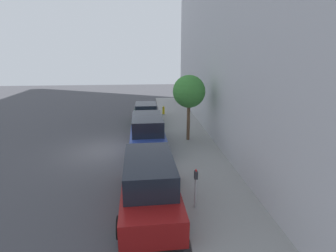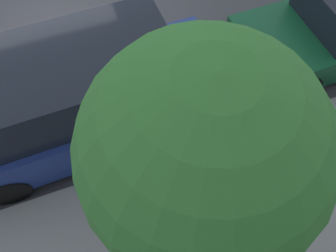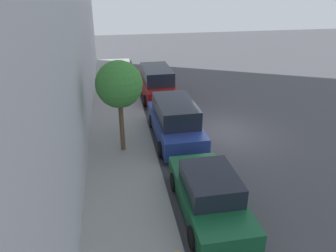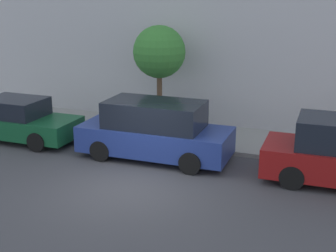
# 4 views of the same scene
# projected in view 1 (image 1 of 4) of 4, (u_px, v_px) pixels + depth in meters

# --- Properties ---
(ground_plane) EXTENTS (60.00, 60.00, 0.00)m
(ground_plane) POSITION_uv_depth(u_px,v_px,m) (105.00, 151.00, 14.74)
(ground_plane) COLOR #424247
(sidewalk) EXTENTS (2.89, 32.00, 0.15)m
(sidewalk) POSITION_uv_depth(u_px,v_px,m) (192.00, 147.00, 15.14)
(sidewalk) COLOR gray
(sidewalk) RESTS_ON ground_plane
(parked_minivan_nearest) EXTENTS (2.04, 4.95, 1.90)m
(parked_minivan_nearest) POSITION_uv_depth(u_px,v_px,m) (150.00, 184.00, 9.19)
(parked_minivan_nearest) COLOR maroon
(parked_minivan_nearest) RESTS_ON ground_plane
(parked_minivan_second) EXTENTS (2.02, 4.94, 1.90)m
(parked_minivan_second) POSITION_uv_depth(u_px,v_px,m) (147.00, 133.00, 14.92)
(parked_minivan_second) COLOR navy
(parked_minivan_second) RESTS_ON ground_plane
(parked_sedan_third) EXTENTS (1.92, 4.51, 1.54)m
(parked_sedan_third) POSITION_uv_depth(u_px,v_px,m) (146.00, 114.00, 20.15)
(parked_sedan_third) COLOR #14512D
(parked_sedan_third) RESTS_ON ground_plane
(parking_meter_near) EXTENTS (0.11, 0.15, 1.44)m
(parking_meter_near) POSITION_uv_depth(u_px,v_px,m) (196.00, 185.00, 8.91)
(parking_meter_near) COLOR #ADADB2
(parking_meter_near) RESTS_ON sidewalk
(street_tree) EXTENTS (1.92, 1.92, 3.93)m
(street_tree) POSITION_uv_depth(u_px,v_px,m) (189.00, 92.00, 15.36)
(street_tree) COLOR brown
(street_tree) RESTS_ON sidewalk
(fire_hydrant) EXTENTS (0.20, 0.20, 0.69)m
(fire_hydrant) POSITION_uv_depth(u_px,v_px,m) (164.00, 110.00, 22.53)
(fire_hydrant) COLOR gold
(fire_hydrant) RESTS_ON sidewalk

